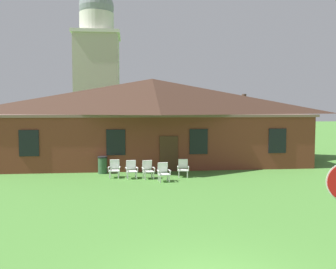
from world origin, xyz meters
name	(u,v)px	position (x,y,z in m)	size (l,w,h in m)	color
brick_building	(152,119)	(0.00, 19.16, 3.00)	(20.31, 10.40, 5.88)	brown
dome_tower	(97,70)	(-5.27, 34.67, 8.15)	(5.18, 5.18, 17.94)	#BCB29E
lawn_chair_by_porch	(114,168)	(-2.46, 12.54, 0.50)	(0.66, 0.69, 0.96)	white
lawn_chair_near_door	(131,169)	(-1.56, 12.21, 0.50)	(0.69, 0.73, 0.96)	white
lawn_chair_left_end	(148,169)	(-0.69, 12.08, 0.50)	(0.71, 0.75, 0.96)	silver
lawn_chair_middle	(163,172)	(0.06, 11.21, 0.50)	(0.69, 0.72, 0.96)	white
lawn_chair_right_end	(183,168)	(1.25, 12.35, 0.50)	(0.70, 0.73, 0.96)	silver
bare_tree_beside_building	(244,120)	(7.60, 21.53, 2.78)	(1.88, 2.12, 4.92)	brown
trash_bin	(103,165)	(-3.20, 13.86, 0.50)	(0.56, 0.56, 0.98)	#335638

